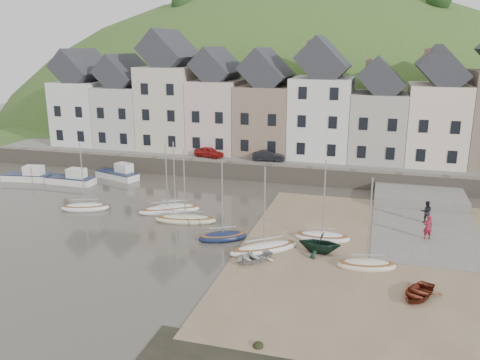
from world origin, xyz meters
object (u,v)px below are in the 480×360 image
(rowboat_white, at_px, (253,257))
(sailboat_0, at_px, (85,207))
(rowboat_green, at_px, (320,243))
(person_dark, at_px, (426,212))
(car_right, at_px, (269,156))
(rowboat_red, at_px, (418,292))
(person_red, at_px, (428,227))
(car_left, at_px, (209,152))

(rowboat_white, bearing_deg, sailboat_0, -163.93)
(rowboat_green, distance_m, person_dark, 11.25)
(rowboat_green, relative_size, car_right, 0.81)
(rowboat_white, bearing_deg, rowboat_red, 24.82)
(rowboat_red, distance_m, person_dark, 13.18)
(rowboat_green, bearing_deg, sailboat_0, -98.64)
(person_dark, distance_m, car_right, 19.62)
(person_dark, bearing_deg, person_red, 87.35)
(rowboat_red, relative_size, person_dark, 1.62)
(person_red, relative_size, car_left, 0.53)
(rowboat_white, bearing_deg, person_dark, 79.98)
(sailboat_0, bearing_deg, rowboat_red, -17.48)
(sailboat_0, bearing_deg, person_dark, 9.07)
(sailboat_0, xyz_separation_m, car_left, (5.80, 16.28, 1.93))
(rowboat_white, xyz_separation_m, rowboat_red, (10.29, -2.18, 0.01))
(sailboat_0, relative_size, car_left, 1.82)
(sailboat_0, relative_size, person_dark, 3.49)
(person_red, relative_size, car_right, 0.52)
(rowboat_green, distance_m, car_right, 21.73)
(rowboat_green, distance_m, car_left, 25.20)
(rowboat_green, relative_size, person_red, 1.56)
(rowboat_white, relative_size, person_dark, 1.58)
(rowboat_white, xyz_separation_m, rowboat_green, (4.10, 2.56, 0.46))
(sailboat_0, height_order, car_left, sailboat_0)
(rowboat_red, distance_m, car_right, 28.73)
(person_red, height_order, car_right, car_right)
(rowboat_green, xyz_separation_m, car_right, (-8.16, 20.09, 1.37))
(rowboat_green, bearing_deg, person_dark, 139.67)
(rowboat_white, relative_size, car_right, 0.80)
(rowboat_white, distance_m, person_dark, 15.96)
(rowboat_white, height_order, rowboat_green, rowboat_green)
(car_left, bearing_deg, rowboat_white, -140.89)
(car_left, height_order, car_right, car_left)
(car_left, bearing_deg, rowboat_green, -129.87)
(person_red, relative_size, person_dark, 1.02)
(sailboat_0, distance_m, rowboat_green, 21.30)
(person_red, bearing_deg, person_dark, -109.97)
(rowboat_red, xyz_separation_m, car_left, (-21.34, 24.83, 1.83))
(person_red, bearing_deg, rowboat_green, 14.88)
(rowboat_green, xyz_separation_m, person_red, (7.35, 4.61, 0.22))
(sailboat_0, xyz_separation_m, person_dark, (28.47, 4.55, 0.76))
(person_red, bearing_deg, sailboat_0, -15.62)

